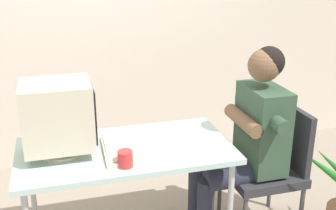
{
  "coord_description": "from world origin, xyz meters",
  "views": [
    {
      "loc": [
        -0.37,
        -2.26,
        1.82
      ],
      "look_at": [
        0.27,
        0.0,
        0.97
      ],
      "focal_mm": 44.55,
      "sensor_mm": 36.0,
      "label": 1
    }
  ],
  "objects_px": {
    "desk": "(126,156)",
    "office_chair": "(271,163)",
    "crt_monitor": "(58,116)",
    "person_seated": "(247,137)",
    "keyboard": "(118,149)",
    "desk_mug": "(125,159)"
  },
  "relations": [
    {
      "from": "desk",
      "to": "office_chair",
      "type": "height_order",
      "value": "office_chair"
    },
    {
      "from": "crt_monitor",
      "to": "person_seated",
      "type": "xyz_separation_m",
      "value": [
        1.16,
        -0.06,
        -0.25
      ]
    },
    {
      "from": "crt_monitor",
      "to": "person_seated",
      "type": "distance_m",
      "value": 1.19
    },
    {
      "from": "keyboard",
      "to": "desk_mug",
      "type": "height_order",
      "value": "desk_mug"
    },
    {
      "from": "desk_mug",
      "to": "person_seated",
      "type": "bearing_deg",
      "value": 12.97
    },
    {
      "from": "crt_monitor",
      "to": "keyboard",
      "type": "distance_m",
      "value": 0.4
    },
    {
      "from": "office_chair",
      "to": "desk_mug",
      "type": "bearing_deg",
      "value": -169.37
    },
    {
      "from": "keyboard",
      "to": "desk_mug",
      "type": "relative_size",
      "value": 4.42
    },
    {
      "from": "keyboard",
      "to": "desk_mug",
      "type": "bearing_deg",
      "value": -86.78
    },
    {
      "from": "office_chair",
      "to": "person_seated",
      "type": "relative_size",
      "value": 0.68
    },
    {
      "from": "crt_monitor",
      "to": "office_chair",
      "type": "relative_size",
      "value": 0.5
    },
    {
      "from": "office_chair",
      "to": "desk_mug",
      "type": "relative_size",
      "value": 9.15
    },
    {
      "from": "person_seated",
      "to": "office_chair",
      "type": "bearing_deg",
      "value": -0.0
    },
    {
      "from": "desk",
      "to": "keyboard",
      "type": "relative_size",
      "value": 3.03
    },
    {
      "from": "office_chair",
      "to": "person_seated",
      "type": "xyz_separation_m",
      "value": [
        -0.19,
        0.0,
        0.21
      ]
    },
    {
      "from": "desk",
      "to": "desk_mug",
      "type": "height_order",
      "value": "desk_mug"
    },
    {
      "from": "keyboard",
      "to": "person_seated",
      "type": "xyz_separation_m",
      "value": [
        0.84,
        -0.0,
        -0.03
      ]
    },
    {
      "from": "keyboard",
      "to": "crt_monitor",
      "type": "bearing_deg",
      "value": 170.41
    },
    {
      "from": "desk",
      "to": "crt_monitor",
      "type": "distance_m",
      "value": 0.48
    },
    {
      "from": "keyboard",
      "to": "person_seated",
      "type": "distance_m",
      "value": 0.84
    },
    {
      "from": "crt_monitor",
      "to": "office_chair",
      "type": "bearing_deg",
      "value": -2.37
    },
    {
      "from": "desk",
      "to": "keyboard",
      "type": "height_order",
      "value": "keyboard"
    }
  ]
}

